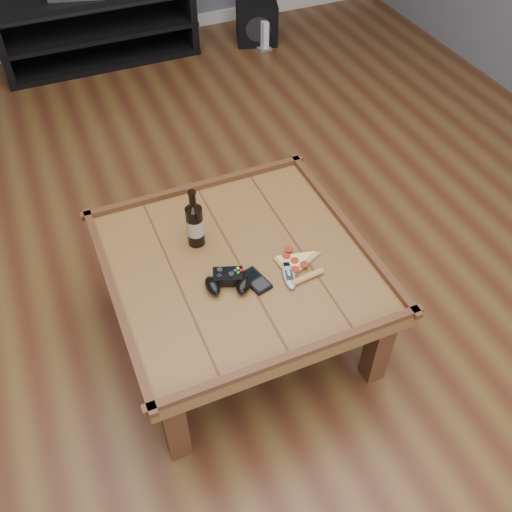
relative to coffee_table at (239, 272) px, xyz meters
name	(u,v)px	position (x,y,z in m)	size (l,w,h in m)	color
ground	(241,330)	(0.00, 0.00, -0.39)	(6.00, 6.00, 0.00)	#4A2515
baseboard	(96,39)	(0.00, 2.99, -0.34)	(5.00, 0.02, 0.10)	silver
coffee_table	(239,272)	(0.00, 0.00, 0.00)	(1.03, 1.03, 0.48)	brown
media_console	(97,27)	(0.00, 2.75, -0.15)	(1.40, 0.45, 0.50)	black
beer_bottle	(195,223)	(-0.11, 0.16, 0.16)	(0.07, 0.07, 0.26)	black
game_controller	(228,281)	(-0.08, -0.10, 0.08)	(0.19, 0.16, 0.05)	black
pizza_slice	(296,264)	(0.20, -0.11, 0.07)	(0.17, 0.26, 0.03)	tan
smartphone	(256,281)	(0.02, -0.12, 0.07)	(0.10, 0.14, 0.02)	black
remote_control	(289,274)	(0.15, -0.15, 0.07)	(0.08, 0.16, 0.02)	#93989F
subwoofer	(257,21)	(1.18, 2.58, -0.24)	(0.38, 0.38, 0.30)	black
game_console	(262,34)	(1.17, 2.45, -0.29)	(0.11, 0.18, 0.22)	slate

